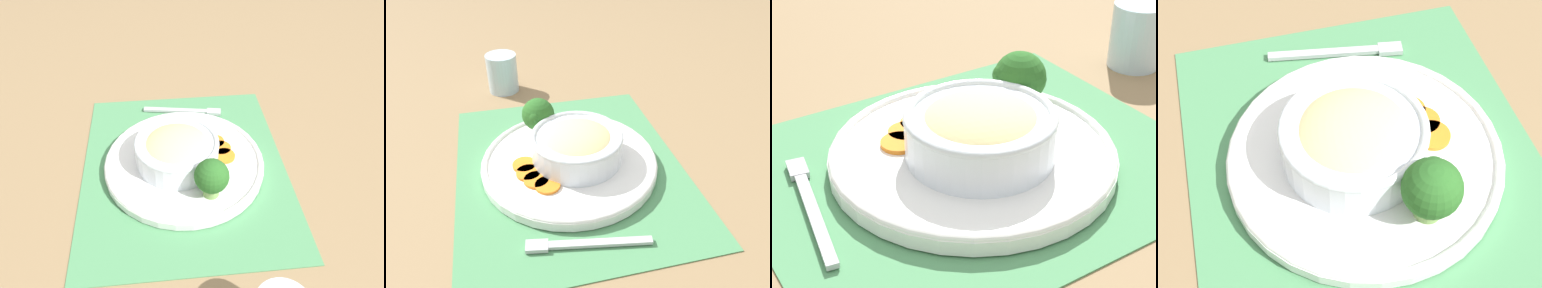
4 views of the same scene
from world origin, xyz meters
The scene contains 10 objects.
ground_plane centered at (0.00, 0.00, 0.00)m, with size 4.00×4.00×0.00m, color #8C704C.
placemat centered at (0.00, 0.00, 0.00)m, with size 0.49×0.41×0.00m.
plate centered at (0.00, 0.00, 0.02)m, with size 0.31×0.31×0.02m.
bowl centered at (0.00, -0.01, 0.05)m, with size 0.16×0.16×0.06m.
broccoli_floret centered at (0.09, 0.04, 0.06)m, with size 0.06×0.06×0.08m.
carrot_slice_near centered at (0.00, 0.08, 0.02)m, with size 0.04×0.04×0.01m.
carrot_slice_middle centered at (-0.02, 0.08, 0.02)m, with size 0.04×0.04×0.01m.
carrot_slice_far centered at (-0.05, 0.07, 0.02)m, with size 0.04×0.04×0.01m.
carrot_slice_extra centered at (-0.06, 0.05, 0.02)m, with size 0.04×0.04×0.01m.
fork centered at (-0.18, 0.03, 0.01)m, with size 0.05×0.18×0.01m.
Camera 4 is at (0.34, -0.12, 0.51)m, focal length 50.00 mm.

